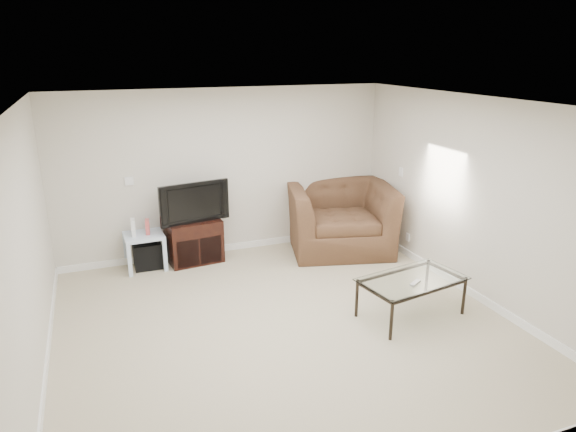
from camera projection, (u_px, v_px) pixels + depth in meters
name	position (u px, v px, depth m)	size (l,w,h in m)	color
floor	(285.00, 326.00, 5.86)	(5.00, 5.00, 0.00)	tan
ceiling	(285.00, 103.00, 5.09)	(5.00, 5.00, 0.00)	white
wall_back	(226.00, 173.00, 7.70)	(5.00, 0.02, 2.50)	silver
wall_left	(26.00, 254.00, 4.62)	(0.02, 5.00, 2.50)	silver
wall_right	(474.00, 199.00, 6.34)	(0.02, 5.00, 2.50)	silver
plate_back	(129.00, 181.00, 7.21)	(0.12, 0.02, 0.12)	white
plate_right_switch	(401.00, 172.00, 7.75)	(0.02, 0.09, 0.13)	white
plate_right_outlet	(408.00, 237.00, 7.78)	(0.02, 0.08, 0.12)	white
tv_stand	(194.00, 240.00, 7.59)	(0.77, 0.53, 0.64)	black
dvd_player	(194.00, 228.00, 7.49)	(0.44, 0.31, 0.06)	black
television	(192.00, 201.00, 7.37)	(0.96, 0.19, 0.59)	black
side_table	(145.00, 251.00, 7.36)	(0.54, 0.54, 0.52)	silver
subwoofer	(147.00, 255.00, 7.42)	(0.38, 0.38, 0.38)	black
game_console	(133.00, 227.00, 7.18)	(0.05, 0.17, 0.24)	white
game_case	(147.00, 227.00, 7.26)	(0.05, 0.15, 0.20)	#CC4C4C
recliner	(340.00, 207.00, 7.95)	(1.58, 1.03, 1.38)	#513922
coffee_table	(411.00, 297.00, 6.03)	(1.21, 0.69, 0.47)	black
remote	(415.00, 283.00, 5.82)	(0.19, 0.05, 0.02)	#B2B2B7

